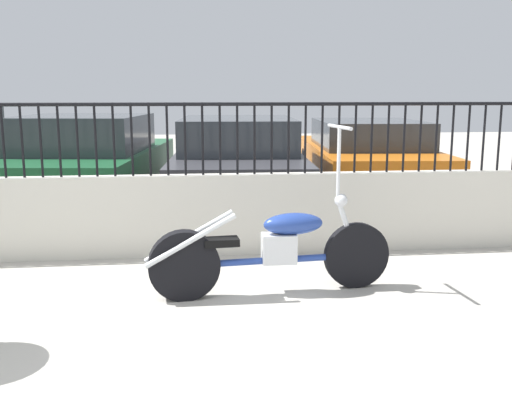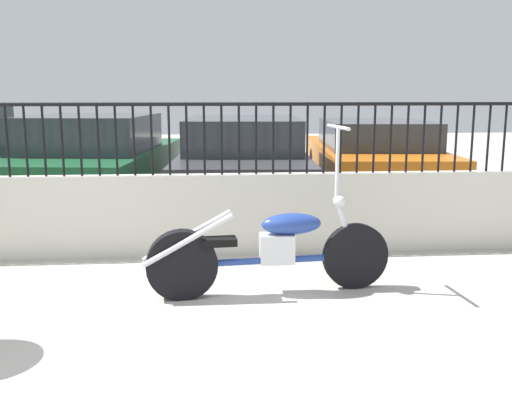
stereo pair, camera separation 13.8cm
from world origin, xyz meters
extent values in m
plane|color=#ADA89E|center=(0.00, 0.00, 0.00)|extent=(40.00, 40.00, 0.00)
cube|color=beige|center=(0.00, 2.71, 0.41)|extent=(9.54, 0.18, 0.82)
cylinder|color=black|center=(-1.39, 2.71, 1.18)|extent=(0.02, 0.02, 0.72)
cylinder|color=black|center=(-1.21, 2.71, 1.18)|extent=(0.02, 0.02, 0.72)
cylinder|color=black|center=(-1.04, 2.71, 1.18)|extent=(0.02, 0.02, 0.72)
cylinder|color=black|center=(-0.87, 2.71, 1.18)|extent=(0.02, 0.02, 0.72)
cylinder|color=black|center=(-0.69, 2.71, 1.18)|extent=(0.02, 0.02, 0.72)
cylinder|color=black|center=(-0.52, 2.71, 1.18)|extent=(0.02, 0.02, 0.72)
cylinder|color=black|center=(-0.35, 2.71, 1.18)|extent=(0.02, 0.02, 0.72)
cylinder|color=black|center=(-0.17, 2.71, 1.18)|extent=(0.02, 0.02, 0.72)
cylinder|color=black|center=(0.00, 2.71, 1.18)|extent=(0.02, 0.02, 0.72)
cylinder|color=black|center=(0.17, 2.71, 1.18)|extent=(0.02, 0.02, 0.72)
cylinder|color=black|center=(0.35, 2.71, 1.18)|extent=(0.02, 0.02, 0.72)
cylinder|color=black|center=(0.52, 2.71, 1.18)|extent=(0.02, 0.02, 0.72)
cylinder|color=black|center=(0.69, 2.71, 1.18)|extent=(0.02, 0.02, 0.72)
cylinder|color=black|center=(0.87, 2.71, 1.18)|extent=(0.02, 0.02, 0.72)
cylinder|color=black|center=(1.04, 2.71, 1.18)|extent=(0.02, 0.02, 0.72)
cylinder|color=black|center=(1.21, 2.71, 1.18)|extent=(0.02, 0.02, 0.72)
cylinder|color=black|center=(1.39, 2.71, 1.18)|extent=(0.02, 0.02, 0.72)
cylinder|color=black|center=(1.56, 2.71, 1.18)|extent=(0.02, 0.02, 0.72)
cylinder|color=black|center=(1.74, 2.71, 1.18)|extent=(0.02, 0.02, 0.72)
cylinder|color=black|center=(1.91, 2.71, 1.18)|extent=(0.02, 0.02, 0.72)
cylinder|color=black|center=(2.08, 2.71, 1.18)|extent=(0.02, 0.02, 0.72)
cylinder|color=black|center=(2.26, 2.71, 1.18)|extent=(0.02, 0.02, 0.72)
cylinder|color=black|center=(2.43, 2.71, 1.18)|extent=(0.02, 0.02, 0.72)
cylinder|color=black|center=(2.60, 2.71, 1.18)|extent=(0.02, 0.02, 0.72)
cylinder|color=black|center=(2.78, 2.71, 1.18)|extent=(0.02, 0.02, 0.72)
cylinder|color=black|center=(2.95, 2.71, 1.18)|extent=(0.02, 0.02, 0.72)
cylinder|color=black|center=(3.12, 2.71, 1.18)|extent=(0.02, 0.02, 0.72)
cylinder|color=black|center=(3.30, 2.71, 1.18)|extent=(0.02, 0.02, 0.72)
cylinder|color=black|center=(3.47, 2.71, 1.18)|extent=(0.02, 0.02, 0.72)
cylinder|color=black|center=(3.64, 2.71, 1.18)|extent=(0.02, 0.02, 0.72)
cylinder|color=black|center=(0.00, 2.71, 1.53)|extent=(9.54, 0.04, 0.04)
cylinder|color=black|center=(1.79, 1.54, 0.28)|extent=(0.57, 0.13, 0.56)
cylinder|color=black|center=(0.34, 1.41, 0.28)|extent=(0.58, 0.17, 0.57)
cylinder|color=navy|center=(1.06, 1.48, 0.28)|extent=(1.34, 0.18, 0.06)
cube|color=silver|center=(1.11, 1.48, 0.38)|extent=(0.28, 0.18, 0.24)
ellipsoid|color=navy|center=(1.23, 1.49, 0.58)|extent=(0.51, 0.25, 0.18)
cube|color=black|center=(0.63, 1.44, 0.46)|extent=(0.29, 0.19, 0.06)
cylinder|color=silver|center=(1.70, 1.54, 0.53)|extent=(0.22, 0.06, 0.51)
sphere|color=silver|center=(1.64, 1.53, 0.76)|extent=(0.11, 0.11, 0.11)
cylinder|color=silver|center=(1.61, 1.53, 1.07)|extent=(0.03, 0.03, 0.59)
cylinder|color=silver|center=(1.61, 1.53, 1.37)|extent=(0.08, 0.52, 0.03)
cylinder|color=silver|center=(0.39, 1.34, 0.50)|extent=(0.73, 0.11, 0.41)
cylinder|color=silver|center=(0.38, 1.48, 0.50)|extent=(0.73, 0.11, 0.41)
cylinder|color=black|center=(-2.50, 7.01, 0.32)|extent=(0.12, 0.64, 0.64)
cylinder|color=black|center=(-1.79, 6.79, 0.32)|extent=(0.19, 0.65, 0.64)
cylinder|color=black|center=(-0.08, 6.58, 0.32)|extent=(0.19, 0.65, 0.64)
cylinder|color=black|center=(-0.38, 4.07, 0.32)|extent=(0.19, 0.65, 0.64)
cube|color=#1E5933|center=(-1.09, 5.43, 0.54)|extent=(2.31, 4.28, 0.59)
cube|color=#2D3338|center=(-1.11, 5.23, 1.08)|extent=(1.87, 2.15, 0.50)
cylinder|color=black|center=(0.36, 6.67, 0.32)|extent=(0.15, 0.65, 0.64)
cylinder|color=black|center=(1.95, 6.56, 0.32)|extent=(0.15, 0.65, 0.64)
cylinder|color=black|center=(0.18, 3.89, 0.32)|extent=(0.15, 0.65, 0.64)
cylinder|color=black|center=(1.77, 3.78, 0.32)|extent=(0.15, 0.65, 0.64)
cube|color=#38383D|center=(1.07, 5.22, 0.54)|extent=(2.00, 4.59, 0.59)
cube|color=#2D3338|center=(1.05, 5.00, 1.06)|extent=(1.67, 2.25, 0.46)
cylinder|color=black|center=(2.49, 7.28, 0.32)|extent=(0.16, 0.65, 0.64)
cylinder|color=black|center=(4.08, 7.14, 0.32)|extent=(0.16, 0.65, 0.64)
cylinder|color=black|center=(2.26, 4.63, 0.32)|extent=(0.16, 0.65, 0.64)
cylinder|color=black|center=(3.86, 4.50, 0.32)|extent=(0.16, 0.65, 0.64)
cube|color=orange|center=(3.17, 5.89, 0.52)|extent=(2.07, 4.41, 0.57)
cube|color=#2D3338|center=(3.15, 5.67, 1.01)|extent=(1.71, 2.18, 0.41)
camera|label=1|loc=(0.43, -3.00, 1.64)|focal=40.00mm
camera|label=2|loc=(0.57, -3.01, 1.64)|focal=40.00mm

